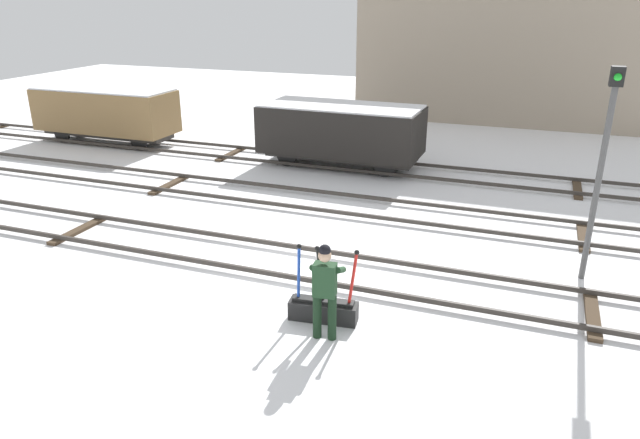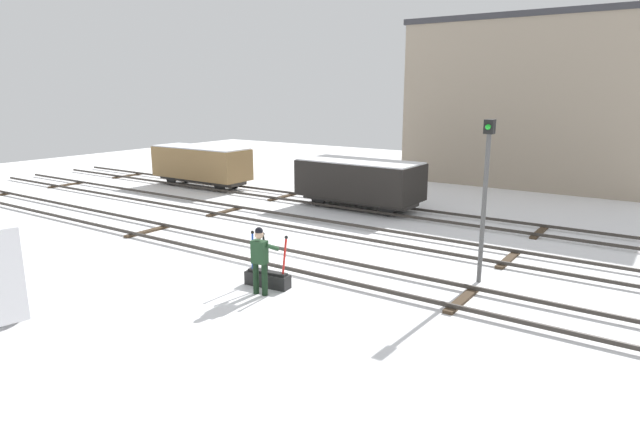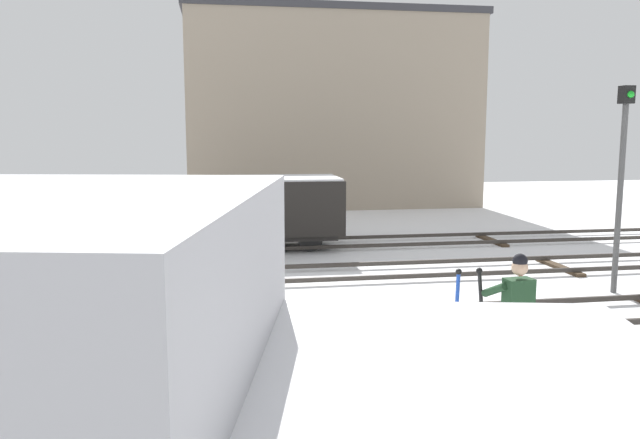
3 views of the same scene
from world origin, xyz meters
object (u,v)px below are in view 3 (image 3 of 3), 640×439
Objects in this scene: freight_car_back_track at (248,207)px; signal_post at (622,170)px; switch_lever_frame at (483,348)px; rail_worker at (517,308)px.

signal_post is at bearing -38.93° from freight_car_back_track.
signal_post reaches higher than freight_car_back_track.
signal_post is (4.46, 3.44, 2.35)m from switch_lever_frame.
switch_lever_frame is 0.83× the size of rail_worker.
switch_lever_frame is at bearing -142.34° from signal_post.
switch_lever_frame is 0.34× the size of signal_post.
signal_post is 9.76m from freight_car_back_track.
signal_post is at bearing 30.77° from switch_lever_frame.
signal_post is (4.24, 3.97, 1.61)m from rail_worker.
switch_lever_frame is at bearing 105.94° from rail_worker.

